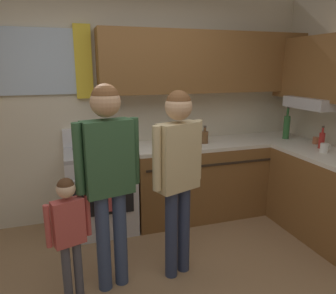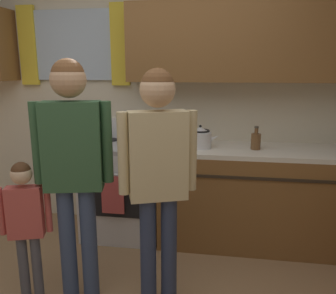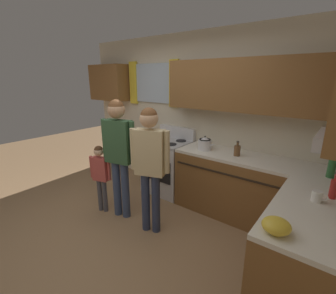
# 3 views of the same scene
# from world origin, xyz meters

# --- Properties ---
(back_wall_unit) EXTENTS (4.60, 0.42, 2.60)m
(back_wall_unit) POSITION_xyz_m (0.10, 1.82, 1.50)
(back_wall_unit) COLOR beige
(back_wall_unit) RESTS_ON ground
(kitchen_counter_run) EXTENTS (2.17, 1.90, 0.90)m
(kitchen_counter_run) POSITION_xyz_m (1.50, 1.19, 0.45)
(kitchen_counter_run) COLOR brown
(kitchen_counter_run) RESTS_ON ground
(stove_oven) EXTENTS (0.72, 0.67, 1.10)m
(stove_oven) POSITION_xyz_m (-0.25, 1.54, 0.47)
(stove_oven) COLOR silver
(stove_oven) RESTS_ON ground
(bottle_squat_brown) EXTENTS (0.08, 0.08, 0.21)m
(bottle_squat_brown) POSITION_xyz_m (0.96, 1.51, 0.98)
(bottle_squat_brown) COLOR brown
(bottle_squat_brown) RESTS_ON kitchen_counter_run
(stovetop_kettle) EXTENTS (0.27, 0.20, 0.21)m
(stovetop_kettle) POSITION_xyz_m (0.48, 1.49, 1.00)
(stovetop_kettle) COLOR silver
(stovetop_kettle) RESTS_ON kitchen_counter_run
(adult_holding_child) EXTENTS (0.50, 0.24, 1.65)m
(adult_holding_child) POSITION_xyz_m (-0.28, 0.52, 1.04)
(adult_holding_child) COLOR #38476B
(adult_holding_child) RESTS_ON ground
(adult_in_plaid) EXTENTS (0.47, 0.27, 1.60)m
(adult_in_plaid) POSITION_xyz_m (0.28, 0.51, 1.00)
(adult_in_plaid) COLOR #2D3856
(adult_in_plaid) RESTS_ON ground
(small_child) EXTENTS (0.32, 0.16, 1.01)m
(small_child) POSITION_xyz_m (-0.60, 0.42, 0.63)
(small_child) COLOR #4C4C56
(small_child) RESTS_ON ground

